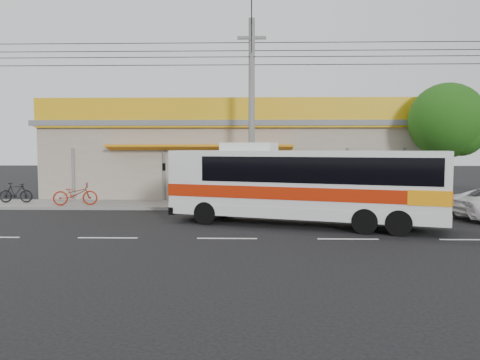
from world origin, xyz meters
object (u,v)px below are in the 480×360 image
(tree_near, at_px, (450,123))
(coach_bus, at_px, (307,182))
(motorbike_red, at_px, (75,194))
(motorbike_dark, at_px, (16,193))
(utility_pole, at_px, (252,52))

(tree_near, bearing_deg, coach_bus, -142.46)
(motorbike_red, relative_size, tree_near, 0.34)
(coach_bus, bearing_deg, motorbike_dark, 175.43)
(coach_bus, height_order, tree_near, tree_near)
(utility_pole, distance_m, tree_near, 10.61)
(utility_pole, height_order, tree_near, utility_pole)
(coach_bus, xyz_separation_m, tree_near, (7.87, 6.04, 2.53))
(coach_bus, bearing_deg, tree_near, 55.54)
(coach_bus, bearing_deg, utility_pole, 132.40)
(motorbike_red, xyz_separation_m, utility_pole, (8.77, -0.30, 6.82))
(motorbike_red, distance_m, utility_pole, 11.11)
(motorbike_dark, relative_size, utility_pole, 0.05)
(motorbike_red, xyz_separation_m, motorbike_dark, (-3.51, 1.00, -0.04))
(motorbike_dark, distance_m, utility_pole, 14.12)
(motorbike_red, distance_m, tree_near, 19.12)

